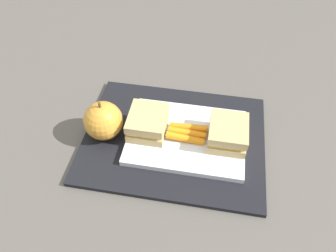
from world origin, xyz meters
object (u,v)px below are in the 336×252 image
apple (103,121)px  food_tray (186,137)px  carrot_sticks_bundle (187,133)px  sandwich_half_left (228,133)px  sandwich_half_right (148,123)px

apple → food_tray: bearing=-175.2°
food_tray → carrot_sticks_bundle: 0.01m
sandwich_half_left → apple: 0.24m
sandwich_half_right → apple: bearing=9.2°
sandwich_half_left → food_tray: bearing=0.0°
food_tray → apple: (0.16, 0.01, 0.03)m
food_tray → sandwich_half_left: sandwich_half_left is taller
carrot_sticks_bundle → food_tray: bearing=16.0°
food_tray → apple: bearing=4.8°
carrot_sticks_bundle → sandwich_half_right: bearing=0.1°
sandwich_half_left → apple: (0.24, 0.01, 0.00)m
sandwich_half_left → sandwich_half_right: 0.16m
sandwich_half_right → apple: (0.09, 0.01, 0.00)m
carrot_sticks_bundle → apple: (0.16, 0.01, 0.02)m
sandwich_half_left → carrot_sticks_bundle: (0.08, -0.00, -0.01)m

